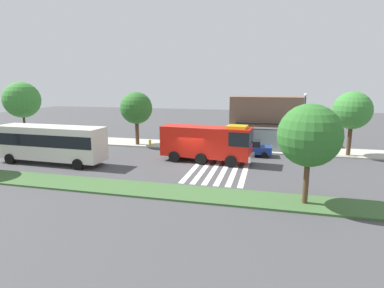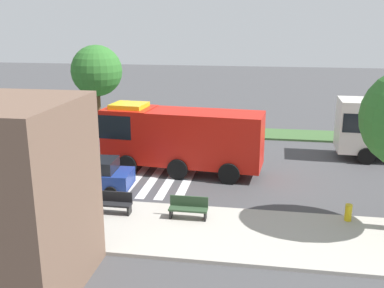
% 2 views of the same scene
% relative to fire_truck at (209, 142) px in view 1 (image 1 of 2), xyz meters
% --- Properties ---
extents(ground_plane, '(120.00, 120.00, 0.00)m').
position_rel_fire_truck_xyz_m(ground_plane, '(-1.57, -1.39, -2.01)').
color(ground_plane, '#424244').
extents(sidewalk, '(60.00, 4.58, 0.14)m').
position_rel_fire_truck_xyz_m(sidewalk, '(-1.57, 7.11, -1.94)').
color(sidewalk, '#ADA89E').
rests_on(sidewalk, ground_plane).
extents(median_strip, '(60.00, 3.00, 0.14)m').
position_rel_fire_truck_xyz_m(median_strip, '(-1.57, -9.10, -1.94)').
color(median_strip, '#3D6033').
rests_on(median_strip, ground_plane).
extents(crosswalk, '(4.95, 11.18, 0.01)m').
position_rel_fire_truck_xyz_m(crosswalk, '(1.41, -1.39, -2.00)').
color(crosswalk, silver).
rests_on(crosswalk, ground_plane).
extents(fire_truck, '(9.04, 3.30, 3.70)m').
position_rel_fire_truck_xyz_m(fire_truck, '(0.00, 0.00, 0.00)').
color(fire_truck, red).
rests_on(fire_truck, ground_plane).
extents(parked_car_mid, '(4.42, 2.11, 1.66)m').
position_rel_fire_truck_xyz_m(parked_car_mid, '(3.64, 3.62, -1.15)').
color(parked_car_mid, navy).
rests_on(parked_car_mid, ground_plane).
extents(transit_bus, '(10.66, 3.08, 3.58)m').
position_rel_fire_truck_xyz_m(transit_bus, '(-14.37, -4.19, 0.11)').
color(transit_bus, silver).
rests_on(transit_bus, ground_plane).
extents(bus_stop_shelter, '(3.50, 1.40, 2.46)m').
position_rel_fire_truck_xyz_m(bus_stop_shelter, '(5.51, 6.09, -0.12)').
color(bus_stop_shelter, '#4C4C51').
rests_on(bus_stop_shelter, sidewalk).
extents(bench_near_shelter, '(1.60, 0.50, 0.90)m').
position_rel_fire_truck_xyz_m(bench_near_shelter, '(1.51, 6.12, -1.42)').
color(bench_near_shelter, black).
rests_on(bench_near_shelter, sidewalk).
extents(bench_west_of_shelter, '(1.60, 0.50, 0.90)m').
position_rel_fire_truck_xyz_m(bench_west_of_shelter, '(-1.73, 6.12, -1.42)').
color(bench_west_of_shelter, '#2D472D').
rests_on(bench_west_of_shelter, sidewalk).
extents(street_lamp, '(0.36, 0.36, 6.36)m').
position_rel_fire_truck_xyz_m(street_lamp, '(9.02, 5.42, 1.87)').
color(street_lamp, '#2D2D30').
rests_on(street_lamp, sidewalk).
extents(storefront_building, '(8.65, 5.12, 5.87)m').
position_rel_fire_truck_xyz_m(storefront_building, '(5.00, 11.55, 0.93)').
color(storefront_building, brown).
rests_on(storefront_building, ground_plane).
extents(sidewalk_tree_far_west, '(4.70, 4.70, 7.54)m').
position_rel_fire_truck_xyz_m(sidewalk_tree_far_west, '(-26.35, 5.82, 3.31)').
color(sidewalk_tree_far_west, '#47301E').
rests_on(sidewalk_tree_far_west, sidewalk).
extents(sidewalk_tree_west, '(3.84, 3.84, 6.36)m').
position_rel_fire_truck_xyz_m(sidewalk_tree_west, '(-10.06, 5.82, 2.54)').
color(sidewalk_tree_west, '#513823').
rests_on(sidewalk_tree_west, sidewalk).
extents(sidewalk_tree_east, '(3.82, 3.82, 6.58)m').
position_rel_fire_truck_xyz_m(sidewalk_tree_east, '(13.64, 5.82, 2.77)').
color(sidewalk_tree_east, '#47301E').
rests_on(sidewalk_tree_east, sidewalk).
extents(median_tree_west, '(3.84, 3.84, 6.24)m').
position_rel_fire_truck_xyz_m(median_tree_west, '(7.91, -9.10, 2.43)').
color(median_tree_west, '#513823').
rests_on(median_tree_west, median_strip).
extents(fire_hydrant, '(0.28, 0.28, 0.70)m').
position_rel_fire_truck_xyz_m(fire_hydrant, '(-8.22, 5.32, -1.52)').
color(fire_hydrant, gold).
rests_on(fire_hydrant, sidewalk).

